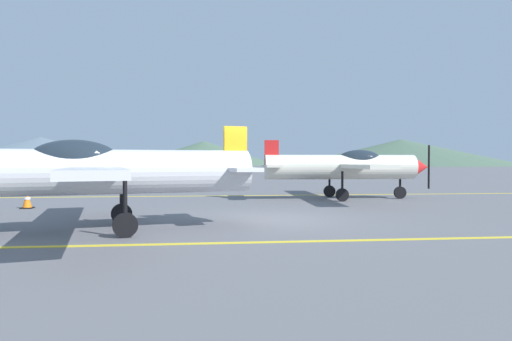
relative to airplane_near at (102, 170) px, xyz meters
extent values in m
plane|color=slate|center=(3.82, 1.53, -1.38)|extent=(400.00, 400.00, 0.00)
cube|color=yellow|center=(3.82, -1.71, -1.37)|extent=(80.00, 0.16, 0.01)
cube|color=yellow|center=(3.82, 9.61, -1.37)|extent=(80.00, 0.16, 0.01)
cylinder|color=silver|center=(0.27, 0.06, -0.04)|extent=(6.34, 2.44, 1.02)
ellipsoid|color=#1E2833|center=(-0.54, -0.13, 0.27)|extent=(1.99, 1.23, 0.83)
cube|color=silver|center=(-0.09, -0.02, 0.01)|extent=(2.86, 8.14, 0.15)
cube|color=silver|center=(3.05, 0.72, 0.01)|extent=(1.18, 2.48, 0.09)
cube|color=#F2A519|center=(3.05, 0.72, 0.52)|extent=(0.59, 0.24, 1.11)
cylinder|color=black|center=(0.21, 1.09, -0.66)|extent=(0.09, 0.09, 0.93)
cylinder|color=black|center=(0.21, 1.09, -1.12)|extent=(0.53, 0.23, 0.52)
cylinder|color=black|center=(0.68, -0.88, -0.66)|extent=(0.09, 0.09, 0.93)
cylinder|color=black|center=(0.68, -0.88, -1.12)|extent=(0.53, 0.23, 0.52)
cylinder|color=silver|center=(7.80, 7.41, -0.04)|extent=(6.30, 1.20, 1.02)
cone|color=red|center=(11.26, 7.30, -0.04)|extent=(0.67, 0.88, 0.86)
cube|color=black|center=(11.63, 7.29, -0.04)|extent=(0.04, 0.11, 1.85)
ellipsoid|color=#1E2833|center=(8.63, 7.38, 0.27)|extent=(1.87, 0.89, 0.83)
cube|color=silver|center=(8.17, 7.40, 0.01)|extent=(1.26, 8.15, 0.15)
cube|color=silver|center=(4.94, 7.49, 0.01)|extent=(0.72, 2.42, 0.09)
cube|color=red|center=(4.94, 7.49, 0.52)|extent=(0.58, 0.13, 1.11)
cylinder|color=black|center=(10.38, 7.33, -0.66)|extent=(0.09, 0.09, 0.93)
cylinder|color=black|center=(10.38, 7.33, -1.12)|extent=(0.52, 0.13, 0.52)
cylinder|color=black|center=(7.58, 6.40, -0.66)|extent=(0.09, 0.09, 0.93)
cylinder|color=black|center=(7.58, 6.40, -1.12)|extent=(0.52, 0.13, 0.52)
cylinder|color=black|center=(7.65, 8.43, -0.66)|extent=(0.09, 0.09, 0.93)
cylinder|color=black|center=(7.65, 8.43, -1.12)|extent=(0.52, 0.13, 0.52)
cube|color=black|center=(-3.66, 5.09, -1.36)|extent=(0.36, 0.36, 0.04)
cone|color=orange|center=(-3.66, 5.09, -1.06)|extent=(0.29, 0.29, 0.55)
cylinder|color=white|center=(-3.66, 5.09, -1.03)|extent=(0.20, 0.20, 0.08)
cone|color=slate|center=(-60.62, 157.88, 3.95)|extent=(79.11, 79.11, 10.66)
cone|color=#4C6651|center=(0.12, 153.44, 3.23)|extent=(57.37, 57.37, 9.22)
cone|color=#4C6651|center=(74.75, 146.42, 3.58)|extent=(83.95, 83.95, 9.90)
camera|label=1|loc=(2.43, -9.93, 0.20)|focal=30.08mm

